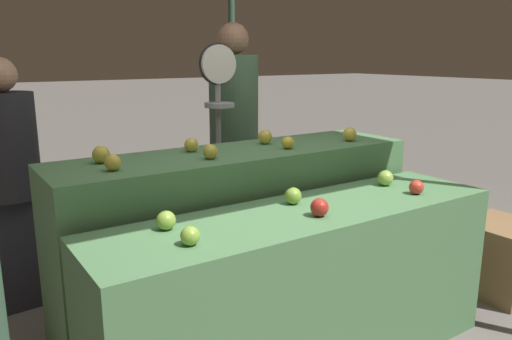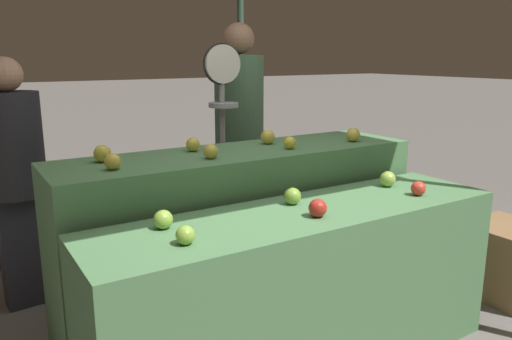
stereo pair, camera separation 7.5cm
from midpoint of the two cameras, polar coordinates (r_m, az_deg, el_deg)
display_counter_front at (r=2.54m, az=4.68°, el=-13.52°), size 2.12×0.55×0.82m
display_counter_back at (r=2.95m, az=-2.57°, el=-7.52°), size 2.12×0.55×1.02m
apple_front_0 at (r=1.96m, az=-8.64°, el=-7.45°), size 0.08×0.08×0.08m
apple_front_1 at (r=2.29m, az=6.33°, el=-4.28°), size 0.08×0.08×0.08m
apple_front_2 at (r=2.76m, az=17.11°, el=-1.89°), size 0.08×0.08×0.08m
apple_front_3 at (r=2.15m, az=-11.24°, el=-5.67°), size 0.08×0.08×0.08m
apple_front_4 at (r=2.46m, az=3.38°, el=-2.97°), size 0.08×0.08×0.08m
apple_front_5 at (r=2.89m, az=13.84°, el=-0.90°), size 0.09×0.09×0.09m
apple_back_0 at (r=2.42m, az=-16.91°, el=0.82°), size 0.08×0.08×0.08m
apple_back_1 at (r=2.59m, az=-6.08°, el=2.09°), size 0.08×0.08×0.08m
apple_back_2 at (r=2.86m, az=2.90°, el=3.14°), size 0.07×0.07×0.07m
apple_back_3 at (r=3.17m, az=9.98°, el=4.04°), size 0.09×0.09×0.09m
apple_back_4 at (r=2.61m, az=-18.08°, el=1.69°), size 0.09×0.09×0.09m
apple_back_5 at (r=2.80m, az=-8.18°, el=2.85°), size 0.08×0.08×0.08m
apple_back_6 at (r=3.02m, az=0.33°, el=3.80°), size 0.09×0.09×0.09m
produce_scale at (r=3.37m, az=-4.91°, el=6.68°), size 0.27×0.20×1.62m
person_vendor_at_scale at (r=3.85m, az=-3.10°, el=5.29°), size 0.40×0.40×1.78m
person_customer_right at (r=3.31m, az=-26.95°, el=0.03°), size 0.38×0.38×1.54m
wooden_crate_side at (r=3.71m, az=25.60°, el=-8.99°), size 0.47×0.47×0.47m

